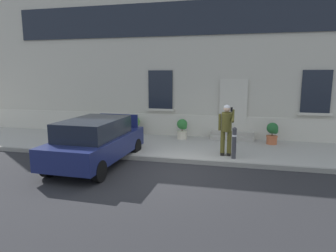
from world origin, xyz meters
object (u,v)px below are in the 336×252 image
Objects in this scene: hatchback_car_navy at (96,141)px; planter_olive at (86,125)px; planter_cream at (182,128)px; planter_charcoal at (135,125)px; bollard_near_person at (234,142)px; person_on_phone at (226,127)px; planter_terracotta at (272,133)px.

planter_olive is at bearing 122.67° from hatchback_car_navy.
planter_cream is at bearing 1.03° from planter_olive.
hatchback_car_navy is 4.77× the size of planter_charcoal.
planter_olive is 4.44m from planter_cream.
bollard_near_person is 3.37m from planter_cream.
planter_charcoal is 1.00× the size of planter_cream.
person_on_phone is 2.03× the size of planter_olive.
bollard_near_person is 1.22× the size of planter_terracotta.
hatchback_car_navy is 2.35× the size of person_on_phone.
planter_olive is at bearing -170.45° from planter_charcoal.
bollard_near_person is at bearing -120.43° from planter_terracotta.
hatchback_car_navy is 4.07m from planter_charcoal.
planter_charcoal is 2.24m from planter_cream.
bollard_near_person reaches higher than planter_olive.
planter_charcoal is at bearing 147.14° from bollard_near_person.
planter_olive and planter_charcoal have the same top height.
bollard_near_person is 0.60× the size of person_on_phone.
hatchback_car_navy is 4.44m from bollard_near_person.
bollard_near_person is at bearing -59.18° from person_on_phone.
hatchback_car_navy reaches higher than planter_olive.
planter_terracotta is (5.85, -0.41, 0.00)m from planter_charcoal.
planter_cream is at bearing 178.24° from planter_terracotta.
planter_olive is (-6.36, 2.20, -0.55)m from person_on_phone.
planter_cream is 1.00× the size of planter_terracotta.
bollard_near_person reaches higher than planter_terracotta.
planter_olive is (-6.64, 2.48, -0.11)m from bollard_near_person.
hatchback_car_navy is at bearing -173.07° from person_on_phone.
planter_olive is 1.00× the size of planter_charcoal.
hatchback_car_navy is at bearing -118.78° from planter_cream.
hatchback_car_navy is at bearing -87.92° from planter_charcoal.
hatchback_car_navy is 4.77× the size of planter_olive.
planter_olive is 1.00× the size of planter_terracotta.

